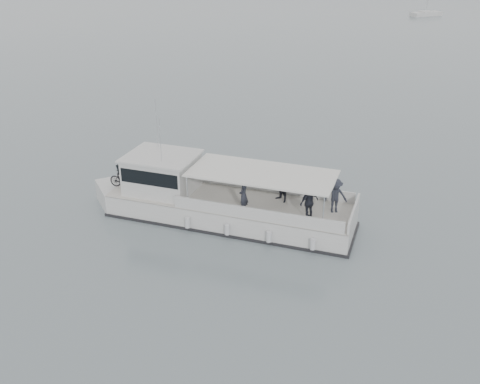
# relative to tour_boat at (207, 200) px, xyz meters

# --- Properties ---
(ground) EXTENTS (1400.00, 1400.00, 0.00)m
(ground) POSITION_rel_tour_boat_xyz_m (0.02, 1.01, -0.94)
(ground) COLOR slate
(ground) RESTS_ON ground
(tour_boat) EXTENTS (13.72, 4.20, 5.71)m
(tour_boat) POSITION_rel_tour_boat_xyz_m (0.00, 0.00, 0.00)
(tour_boat) COLOR silver
(tour_boat) RESTS_ON ground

